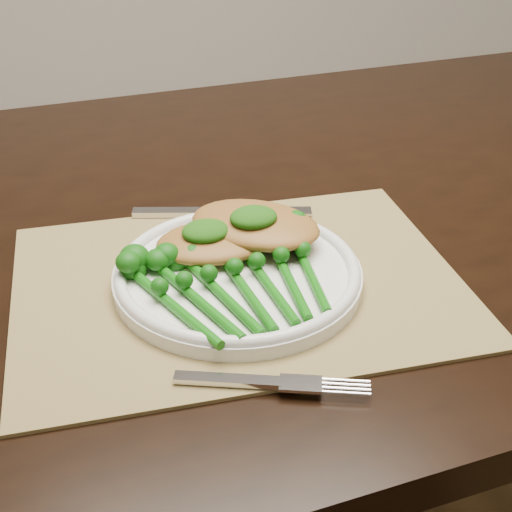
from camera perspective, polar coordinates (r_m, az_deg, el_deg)
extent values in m
cube|color=black|center=(0.91, 2.11, 3.55)|extent=(1.67, 1.04, 0.04)
cube|color=olive|center=(0.73, -1.43, -2.19)|extent=(0.46, 0.34, 0.00)
cylinder|color=white|center=(0.73, -1.48, -1.63)|extent=(0.25, 0.25, 0.01)
torus|color=white|center=(0.72, -1.48, -1.05)|extent=(0.25, 0.25, 0.01)
cube|color=silver|center=(0.86, -7.01, 3.48)|extent=(0.09, 0.04, 0.01)
cube|color=silver|center=(0.85, 0.06, 3.60)|extent=(0.13, 0.05, 0.00)
cube|color=silver|center=(0.61, -2.26, -9.88)|extent=(0.09, 0.04, 0.01)
ellipsoid|color=#9E6B2E|center=(0.75, -3.33, 1.14)|extent=(0.13, 0.09, 0.02)
ellipsoid|color=#9E6B2E|center=(0.76, -0.08, 2.54)|extent=(0.17, 0.16, 0.03)
ellipsoid|color=#124209|center=(0.74, -4.05, 2.00)|extent=(0.05, 0.04, 0.02)
ellipsoid|color=#124209|center=(0.74, -0.20, 3.12)|extent=(0.05, 0.04, 0.02)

